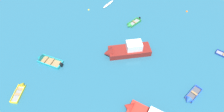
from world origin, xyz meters
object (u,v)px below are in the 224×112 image
(rowboat_yellow_cluster_inner, at_px, (21,88))
(rowboat_turquoise_outer_right, at_px, (44,60))
(rowboat_green_back_row_right, at_px, (132,24))
(kayak_white_near_right, at_px, (108,4))
(rowboat_blue_far_left, at_px, (190,98))
(mooring_buoy_outer_edge, at_px, (187,12))
(motor_launch_maroon_center, at_px, (126,50))
(mooring_buoy_between_boats_right, at_px, (89,10))

(rowboat_yellow_cluster_inner, bearing_deg, rowboat_turquoise_outer_right, 73.23)
(rowboat_green_back_row_right, distance_m, kayak_white_near_right, 7.26)
(rowboat_blue_far_left, bearing_deg, rowboat_turquoise_outer_right, 169.01)
(rowboat_green_back_row_right, bearing_deg, mooring_buoy_outer_edge, 26.36)
(rowboat_blue_far_left, distance_m, mooring_buoy_outer_edge, 18.39)
(rowboat_turquoise_outer_right, relative_size, kayak_white_near_right, 1.45)
(motor_launch_maroon_center, relative_size, mooring_buoy_between_boats_right, 21.31)
(motor_launch_maroon_center, xyz_separation_m, mooring_buoy_between_boats_right, (-7.65, 10.10, -0.69))
(kayak_white_near_right, xyz_separation_m, rowboat_blue_far_left, (12.69, -18.80, 0.01))
(rowboat_blue_far_left, height_order, mooring_buoy_outer_edge, rowboat_blue_far_left)
(rowboat_blue_far_left, height_order, mooring_buoy_between_boats_right, rowboat_blue_far_left)
(motor_launch_maroon_center, relative_size, kayak_white_near_right, 2.44)
(rowboat_turquoise_outer_right, xyz_separation_m, kayak_white_near_right, (7.52, 14.87, -0.06))
(rowboat_green_back_row_right, relative_size, kayak_white_near_right, 0.97)
(rowboat_yellow_cluster_inner, bearing_deg, motor_launch_maroon_center, 30.05)
(rowboat_turquoise_outer_right, relative_size, motor_launch_maroon_center, 0.60)
(rowboat_yellow_cluster_inner, distance_m, mooring_buoy_outer_edge, 30.61)
(motor_launch_maroon_center, bearing_deg, rowboat_green_back_row_right, 85.37)
(rowboat_green_back_row_right, bearing_deg, rowboat_blue_far_left, -59.06)
(kayak_white_near_right, distance_m, mooring_buoy_outer_edge, 14.79)
(rowboat_green_back_row_right, xyz_separation_m, motor_launch_maroon_center, (-0.54, -6.64, 0.51))
(rowboat_turquoise_outer_right, distance_m, kayak_white_near_right, 16.67)
(rowboat_yellow_cluster_inner, relative_size, kayak_white_near_right, 1.01)
(mooring_buoy_between_boats_right, bearing_deg, rowboat_green_back_row_right, -22.91)
(rowboat_green_back_row_right, height_order, kayak_white_near_right, rowboat_green_back_row_right)
(rowboat_turquoise_outer_right, bearing_deg, mooring_buoy_outer_edge, 32.74)
(rowboat_yellow_cluster_inner, relative_size, rowboat_blue_far_left, 1.02)
(rowboat_turquoise_outer_right, height_order, mooring_buoy_outer_edge, rowboat_turquoise_outer_right)
(motor_launch_maroon_center, height_order, mooring_buoy_outer_edge, motor_launch_maroon_center)
(rowboat_turquoise_outer_right, bearing_deg, motor_launch_maroon_center, 13.06)
(motor_launch_maroon_center, height_order, kayak_white_near_right, motor_launch_maroon_center)
(rowboat_green_back_row_right, distance_m, rowboat_blue_far_left, 15.49)
(mooring_buoy_outer_edge, bearing_deg, kayak_white_near_right, 177.94)
(motor_launch_maroon_center, xyz_separation_m, mooring_buoy_outer_edge, (10.60, 11.63, -0.69))
(kayak_white_near_right, bearing_deg, rowboat_blue_far_left, -55.99)
(rowboat_green_back_row_right, height_order, rowboat_blue_far_left, rowboat_green_back_row_right)
(mooring_buoy_between_boats_right, bearing_deg, rowboat_yellow_cluster_inner, -107.35)
(kayak_white_near_right, xyz_separation_m, mooring_buoy_between_boats_right, (-3.47, -2.05, -0.14))
(rowboat_green_back_row_right, relative_size, rowboat_yellow_cluster_inner, 0.96)
(mooring_buoy_outer_edge, bearing_deg, rowboat_yellow_cluster_inner, -141.01)
(rowboat_yellow_cluster_inner, height_order, motor_launch_maroon_center, motor_launch_maroon_center)
(rowboat_turquoise_outer_right, bearing_deg, rowboat_blue_far_left, -10.99)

